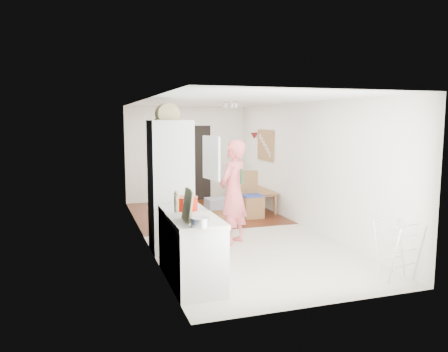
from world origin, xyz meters
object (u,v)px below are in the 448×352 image
person (233,183)px  drying_rack (398,251)px  dining_chair (252,195)px  dining_table (253,202)px  stool (217,217)px

person → drying_rack: 2.88m
drying_rack → dining_chair: bearing=86.9°
dining_chair → drying_rack: size_ratio=1.29×
person → dining_table: 2.94m
person → drying_rack: (1.54, -2.34, -0.67)m
dining_table → dining_chair: 0.83m
person → stool: 1.49m
stool → dining_chair: bearing=29.5°
person → drying_rack: size_ratio=2.67×
person → dining_chair: 2.12m
person → stool: (0.08, 1.20, -0.87)m
dining_table → stool: dining_table is taller
dining_table → drying_rack: 4.81m
dining_table → drying_rack: size_ratio=1.54×
person → dining_table: person is taller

